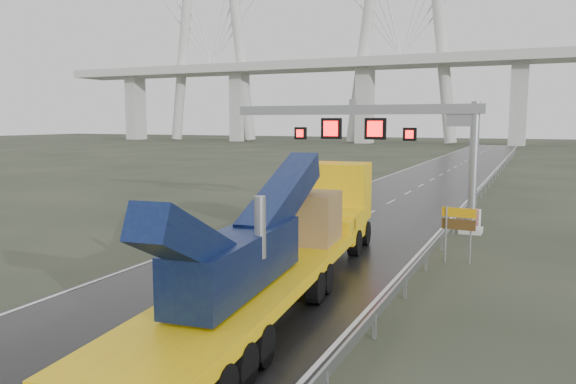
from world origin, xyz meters
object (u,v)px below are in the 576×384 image
at_px(exit_sign_pair, 458,224).
at_px(striped_barrier, 475,218).
at_px(heavy_haul_truck, 296,234).
at_px(sign_gantry, 388,130).

xyz_separation_m(exit_sign_pair, striped_barrier, (-0.21, 9.19, -1.21)).
xyz_separation_m(heavy_haul_truck, exit_sign_pair, (5.23, 5.58, -0.17)).
relative_size(sign_gantry, striped_barrier, 14.21).
height_order(heavy_haul_truck, striped_barrier, heavy_haul_truck).
bearing_deg(striped_barrier, heavy_haul_truck, -94.57).
bearing_deg(striped_barrier, sign_gantry, -143.03).
bearing_deg(exit_sign_pair, sign_gantry, 130.33).
distance_m(sign_gantry, heavy_haul_truck, 13.30).
xyz_separation_m(sign_gantry, exit_sign_pair, (5.00, -7.19, -3.87)).
distance_m(sign_gantry, exit_sign_pair, 9.57).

